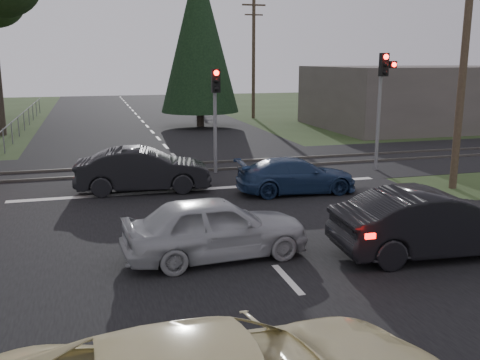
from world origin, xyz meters
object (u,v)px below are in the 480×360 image
object	(u,v)px
utility_pole_near	(465,51)
dark_car_far	(143,170)
utility_pole_mid	(254,56)
traffic_signal_center	(216,103)
utility_pole_far	(192,57)
silver_car	(215,228)
traffic_signal_right	(383,89)
blue_sedan	(296,176)
dark_hatchback	(434,223)

from	to	relation	value
utility_pole_near	dark_car_far	distance (m)	11.58
utility_pole_mid	utility_pole_near	bearing A→B (deg)	-90.00
traffic_signal_center	utility_pole_far	distance (m)	44.99
traffic_signal_center	silver_car	xyz separation A→B (m)	(-2.14, -9.03, -2.09)
utility_pole_mid	dark_car_far	world-z (taller)	utility_pole_mid
utility_pole_mid	silver_car	xyz separation A→B (m)	(-9.64, -28.36, -4.01)
utility_pole_far	dark_car_far	xyz separation A→B (m)	(-10.58, -46.50, -3.98)
utility_pole_near	utility_pole_mid	size ratio (longest dim) A/B	1.00
traffic_signal_center	utility_pole_near	size ratio (longest dim) A/B	0.46
traffic_signal_center	utility_pole_near	distance (m)	9.05
traffic_signal_center	utility_pole_near	world-z (taller)	utility_pole_near
traffic_signal_center	dark_car_far	xyz separation A→B (m)	(-3.08, -2.18, -2.06)
traffic_signal_right	blue_sedan	distance (m)	5.98
silver_car	utility_pole_near	bearing A→B (deg)	-69.67
traffic_signal_center	blue_sedan	xyz separation A→B (m)	(1.90, -3.81, -2.21)
traffic_signal_right	dark_hatchback	bearing A→B (deg)	-112.84
utility_pole_far	silver_car	xyz separation A→B (m)	(-9.64, -53.36, -4.01)
traffic_signal_center	utility_pole_far	bearing A→B (deg)	80.40
traffic_signal_right	utility_pole_near	bearing A→B (deg)	-74.66
silver_car	blue_sedan	world-z (taller)	silver_car
blue_sedan	dark_car_far	bearing A→B (deg)	75.46
dark_hatchback	dark_car_far	bearing A→B (deg)	39.78
silver_car	traffic_signal_center	bearing A→B (deg)	-17.32
utility_pole_mid	utility_pole_far	xyz separation A→B (m)	(0.00, 25.00, 0.00)
blue_sedan	dark_car_far	world-z (taller)	dark_car_far
traffic_signal_center	dark_hatchback	size ratio (longest dim) A/B	0.88
utility_pole_far	utility_pole_mid	bearing A→B (deg)	-90.00
utility_pole_near	dark_car_far	bearing A→B (deg)	166.71
traffic_signal_right	silver_car	bearing A→B (deg)	-137.97
traffic_signal_right	blue_sedan	world-z (taller)	traffic_signal_right
traffic_signal_center	silver_car	distance (m)	9.52
utility_pole_mid	blue_sedan	size ratio (longest dim) A/B	2.20
blue_sedan	dark_hatchback	bearing A→B (deg)	-168.92
utility_pole_near	dark_hatchback	distance (m)	8.32
traffic_signal_center	silver_car	size ratio (longest dim) A/B	0.97
traffic_signal_center	dark_car_far	distance (m)	4.30
traffic_signal_right	silver_car	world-z (taller)	traffic_signal_right
traffic_signal_center	utility_pole_far	xyz separation A→B (m)	(7.50, 44.32, 1.92)
dark_hatchback	dark_car_far	size ratio (longest dim) A/B	1.03
utility_pole_far	traffic_signal_center	bearing A→B (deg)	-99.60
utility_pole_far	blue_sedan	xyz separation A→B (m)	(-5.60, -48.13, -4.13)
utility_pole_far	traffic_signal_right	bearing A→B (deg)	-91.20
utility_pole_mid	dark_car_far	distance (m)	24.29
traffic_signal_right	utility_pole_far	xyz separation A→B (m)	(0.95, 45.53, 1.41)
utility_pole_mid	silver_car	world-z (taller)	utility_pole_mid
traffic_signal_right	utility_pole_far	size ratio (longest dim) A/B	0.52
dark_hatchback	traffic_signal_right	bearing A→B (deg)	-18.91
traffic_signal_right	blue_sedan	size ratio (longest dim) A/B	1.15
utility_pole_mid	dark_hatchback	distance (m)	30.20
traffic_signal_right	utility_pole_mid	xyz separation A→B (m)	(0.95, 20.53, 1.41)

